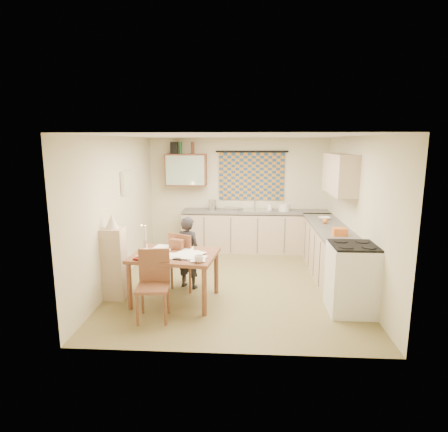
# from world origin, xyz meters

# --- Properties ---
(floor) EXTENTS (4.00, 4.50, 0.02)m
(floor) POSITION_xyz_m (0.00, 0.00, -0.01)
(floor) COLOR olive
(floor) RESTS_ON ground
(ceiling) EXTENTS (4.00, 4.50, 0.02)m
(ceiling) POSITION_xyz_m (0.00, 0.00, 2.51)
(ceiling) COLOR white
(ceiling) RESTS_ON floor
(wall_back) EXTENTS (4.00, 0.02, 2.50)m
(wall_back) POSITION_xyz_m (0.00, 2.26, 1.25)
(wall_back) COLOR beige
(wall_back) RESTS_ON floor
(wall_front) EXTENTS (4.00, 0.02, 2.50)m
(wall_front) POSITION_xyz_m (0.00, -2.26, 1.25)
(wall_front) COLOR beige
(wall_front) RESTS_ON floor
(wall_left) EXTENTS (0.02, 4.50, 2.50)m
(wall_left) POSITION_xyz_m (-2.01, 0.00, 1.25)
(wall_left) COLOR beige
(wall_left) RESTS_ON floor
(wall_right) EXTENTS (0.02, 4.50, 2.50)m
(wall_right) POSITION_xyz_m (2.01, 0.00, 1.25)
(wall_right) COLOR beige
(wall_right) RESTS_ON floor
(window_blind) EXTENTS (1.45, 0.03, 1.05)m
(window_blind) POSITION_xyz_m (0.30, 2.22, 1.65)
(window_blind) COLOR navy
(window_blind) RESTS_ON wall_back
(curtain_rod) EXTENTS (1.60, 0.04, 0.04)m
(curtain_rod) POSITION_xyz_m (0.30, 2.20, 2.20)
(curtain_rod) COLOR black
(curtain_rod) RESTS_ON wall_back
(wall_cabinet) EXTENTS (0.90, 0.34, 0.70)m
(wall_cabinet) POSITION_xyz_m (-1.15, 2.08, 1.80)
(wall_cabinet) COLOR #5A2D1D
(wall_cabinet) RESTS_ON wall_back
(wall_cabinet_glass) EXTENTS (0.84, 0.02, 0.64)m
(wall_cabinet_glass) POSITION_xyz_m (-1.15, 1.91, 1.80)
(wall_cabinet_glass) COLOR #99B2A5
(wall_cabinet_glass) RESTS_ON wall_back
(upper_cabinet_right) EXTENTS (0.34, 1.30, 0.70)m
(upper_cabinet_right) POSITION_xyz_m (1.83, 0.55, 1.85)
(upper_cabinet_right) COLOR tan
(upper_cabinet_right) RESTS_ON wall_right
(framed_print) EXTENTS (0.04, 0.50, 0.40)m
(framed_print) POSITION_xyz_m (-1.97, 0.40, 1.70)
(framed_print) COLOR beige
(framed_print) RESTS_ON wall_left
(print_canvas) EXTENTS (0.01, 0.42, 0.32)m
(print_canvas) POSITION_xyz_m (-1.95, 0.40, 1.70)
(print_canvas) COLOR white
(print_canvas) RESTS_ON wall_left
(counter_back) EXTENTS (3.30, 0.62, 0.92)m
(counter_back) POSITION_xyz_m (0.44, 1.95, 0.45)
(counter_back) COLOR tan
(counter_back) RESTS_ON floor
(counter_right) EXTENTS (0.62, 2.95, 0.92)m
(counter_right) POSITION_xyz_m (1.70, 0.28, 0.45)
(counter_right) COLOR tan
(counter_right) RESTS_ON floor
(stove) EXTENTS (0.65, 0.65, 1.00)m
(stove) POSITION_xyz_m (1.70, -1.04, 0.50)
(stove) COLOR white
(stove) RESTS_ON floor
(sink) EXTENTS (0.59, 0.49, 0.10)m
(sink) POSITION_xyz_m (0.40, 1.95, 0.88)
(sink) COLOR silver
(sink) RESTS_ON counter_back
(tap) EXTENTS (0.04, 0.04, 0.28)m
(tap) POSITION_xyz_m (0.38, 2.13, 1.06)
(tap) COLOR silver
(tap) RESTS_ON counter_back
(dish_rack) EXTENTS (0.42, 0.38, 0.06)m
(dish_rack) POSITION_xyz_m (-0.14, 1.95, 0.95)
(dish_rack) COLOR silver
(dish_rack) RESTS_ON counter_back
(kettle) EXTENTS (0.21, 0.21, 0.24)m
(kettle) POSITION_xyz_m (-0.56, 1.95, 1.04)
(kettle) COLOR silver
(kettle) RESTS_ON counter_back
(mixing_bowl) EXTENTS (0.31, 0.31, 0.16)m
(mixing_bowl) POSITION_xyz_m (1.01, 1.95, 1.00)
(mixing_bowl) COLOR white
(mixing_bowl) RESTS_ON counter_back
(soap_bottle) EXTENTS (0.13, 0.13, 0.18)m
(soap_bottle) POSITION_xyz_m (0.71, 2.00, 1.01)
(soap_bottle) COLOR white
(soap_bottle) RESTS_ON counter_back
(bowl) EXTENTS (0.26, 0.26, 0.06)m
(bowl) POSITION_xyz_m (1.70, 1.03, 0.95)
(bowl) COLOR white
(bowl) RESTS_ON counter_right
(orange_bag) EXTENTS (0.22, 0.17, 0.12)m
(orange_bag) POSITION_xyz_m (1.70, -0.20, 0.98)
(orange_bag) COLOR orange
(orange_bag) RESTS_ON counter_right
(fruit_orange) EXTENTS (0.10, 0.10, 0.10)m
(fruit_orange) POSITION_xyz_m (1.65, 0.69, 0.97)
(fruit_orange) COLOR orange
(fruit_orange) RESTS_ON counter_right
(speaker) EXTENTS (0.18, 0.22, 0.26)m
(speaker) POSITION_xyz_m (-1.41, 2.08, 2.28)
(speaker) COLOR black
(speaker) RESTS_ON wall_cabinet
(bottle_green) EXTENTS (0.09, 0.09, 0.26)m
(bottle_green) POSITION_xyz_m (-1.27, 2.08, 2.28)
(bottle_green) COLOR #195926
(bottle_green) RESTS_ON wall_cabinet
(bottle_brown) EXTENTS (0.09, 0.09, 0.26)m
(bottle_brown) POSITION_xyz_m (-1.00, 2.08, 2.28)
(bottle_brown) COLOR #5A2D1D
(bottle_brown) RESTS_ON wall_cabinet
(dining_table) EXTENTS (1.34, 1.08, 0.75)m
(dining_table) POSITION_xyz_m (-0.89, -0.82, 0.38)
(dining_table) COLOR brown
(dining_table) RESTS_ON floor
(chair_far) EXTENTS (0.58, 0.58, 0.96)m
(chair_far) POSITION_xyz_m (-0.79, -0.28, 0.30)
(chair_far) COLOR brown
(chair_far) RESTS_ON floor
(chair_near) EXTENTS (0.47, 0.47, 0.95)m
(chair_near) POSITION_xyz_m (-1.07, -1.43, 0.30)
(chair_near) COLOR brown
(chair_near) RESTS_ON floor
(person) EXTENTS (0.66, 0.61, 1.22)m
(person) POSITION_xyz_m (-0.77, -0.27, 0.61)
(person) COLOR black
(person) RESTS_ON floor
(shelf_stand) EXTENTS (0.32, 0.30, 1.12)m
(shelf_stand) POSITION_xyz_m (-1.84, -0.77, 0.56)
(shelf_stand) COLOR tan
(shelf_stand) RESTS_ON floor
(lampshade) EXTENTS (0.20, 0.20, 0.22)m
(lampshade) POSITION_xyz_m (-1.84, -0.77, 1.23)
(lampshade) COLOR beige
(lampshade) RESTS_ON shelf_stand
(letter_rack) EXTENTS (0.24, 0.16, 0.16)m
(letter_rack) POSITION_xyz_m (-0.90, -0.57, 0.83)
(letter_rack) COLOR brown
(letter_rack) RESTS_ON dining_table
(mug) EXTENTS (0.18, 0.18, 0.10)m
(mug) POSITION_xyz_m (-0.47, -1.21, 0.80)
(mug) COLOR white
(mug) RESTS_ON dining_table
(magazine) EXTENTS (0.38, 0.42, 0.03)m
(magazine) POSITION_xyz_m (-1.38, -1.03, 0.76)
(magazine) COLOR maroon
(magazine) RESTS_ON dining_table
(book) EXTENTS (0.39, 0.40, 0.02)m
(book) POSITION_xyz_m (-1.30, -0.89, 0.76)
(book) COLOR orange
(book) RESTS_ON dining_table
(orange_box) EXTENTS (0.14, 0.12, 0.04)m
(orange_box) POSITION_xyz_m (-1.19, -1.07, 0.77)
(orange_box) COLOR orange
(orange_box) RESTS_ON dining_table
(eyeglasses) EXTENTS (0.14, 0.08, 0.02)m
(eyeglasses) POSITION_xyz_m (-0.79, -1.11, 0.76)
(eyeglasses) COLOR black
(eyeglasses) RESTS_ON dining_table
(candle_holder) EXTENTS (0.08, 0.08, 0.18)m
(candle_holder) POSITION_xyz_m (-1.36, -0.70, 0.84)
(candle_holder) COLOR silver
(candle_holder) RESTS_ON dining_table
(candle) EXTENTS (0.03, 0.03, 0.22)m
(candle) POSITION_xyz_m (-1.35, -0.69, 1.04)
(candle) COLOR white
(candle) RESTS_ON dining_table
(candle_flame) EXTENTS (0.02, 0.02, 0.02)m
(candle_flame) POSITION_xyz_m (-1.40, -0.73, 1.16)
(candle_flame) COLOR #FFCC66
(candle_flame) RESTS_ON dining_table
(papers) EXTENTS (1.04, 0.88, 0.02)m
(papers) POSITION_xyz_m (-0.84, -0.85, 0.76)
(papers) COLOR white
(papers) RESTS_ON dining_table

